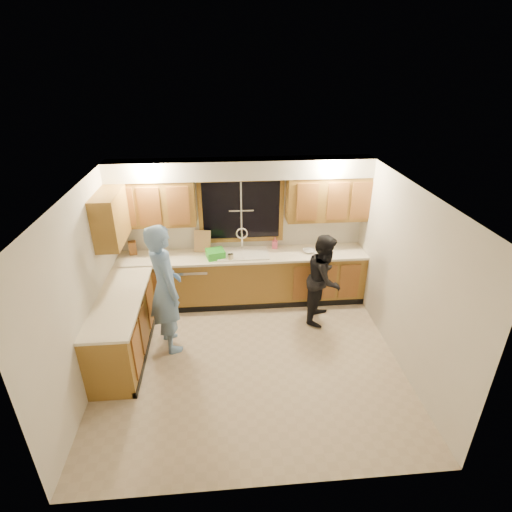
{
  "coord_description": "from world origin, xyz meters",
  "views": [
    {
      "loc": [
        -0.31,
        -4.47,
        3.89
      ],
      "look_at": [
        0.14,
        0.65,
        1.35
      ],
      "focal_mm": 28.0,
      "sensor_mm": 36.0,
      "label": 1
    }
  ],
  "objects": [
    {
      "name": "dishwasher",
      "position": [
        -0.85,
        1.59,
        0.41
      ],
      "size": [
        0.6,
        0.56,
        0.82
      ],
      "primitive_type": "cube",
      "color": "silver",
      "rests_on": "floor"
    },
    {
      "name": "sink",
      "position": [
        0.0,
        1.6,
        0.86
      ],
      "size": [
        0.86,
        0.52,
        0.57
      ],
      "color": "white",
      "rests_on": "countertop_back"
    },
    {
      "name": "wall_right",
      "position": [
        2.1,
        0.0,
        1.25
      ],
      "size": [
        0.0,
        3.8,
        3.8
      ],
      "primitive_type": "plane",
      "rotation": [
        1.57,
        0.0,
        -1.57
      ],
      "color": "beige",
      "rests_on": "ground"
    },
    {
      "name": "can_left",
      "position": [
        -0.22,
        1.37,
        0.98
      ],
      "size": [
        0.07,
        0.07,
        0.12
      ],
      "primitive_type": "cylinder",
      "rotation": [
        0.0,
        0.0,
        -0.06
      ],
      "color": "beige",
      "rests_on": "countertop_back"
    },
    {
      "name": "wall_back",
      "position": [
        0.0,
        1.9,
        1.25
      ],
      "size": [
        4.2,
        0.0,
        4.2
      ],
      "primitive_type": "plane",
      "rotation": [
        1.57,
        0.0,
        0.0
      ],
      "color": "beige",
      "rests_on": "ground"
    },
    {
      "name": "soap_bottle",
      "position": [
        0.57,
        1.8,
        1.02
      ],
      "size": [
        0.11,
        0.11,
        0.2
      ],
      "primitive_type": "imported",
      "rotation": [
        0.0,
        0.0,
        -0.22
      ],
      "color": "#E1557A",
      "rests_on": "countertop_back"
    },
    {
      "name": "countertop_left",
      "position": [
        -1.79,
        0.35,
        0.9
      ],
      "size": [
        0.63,
        1.9,
        0.04
      ],
      "primitive_type": "cube",
      "color": "#F2E6CB",
      "rests_on": "base_cabinets_left"
    },
    {
      "name": "woman",
      "position": [
        1.26,
        0.95,
        0.75
      ],
      "size": [
        0.83,
        0.9,
        1.49
      ],
      "primitive_type": "imported",
      "rotation": [
        0.0,
        0.0,
        1.12
      ],
      "color": "black",
      "rests_on": "floor"
    },
    {
      "name": "knife_block",
      "position": [
        -1.85,
        1.77,
        1.03
      ],
      "size": [
        0.14,
        0.13,
        0.23
      ],
      "primitive_type": "cube",
      "rotation": [
        0.0,
        0.0,
        0.22
      ],
      "color": "brown",
      "rests_on": "countertop_back"
    },
    {
      "name": "dish_crate",
      "position": [
        -0.46,
        1.51,
        0.99
      ],
      "size": [
        0.34,
        0.33,
        0.13
      ],
      "primitive_type": "cube",
      "rotation": [
        0.0,
        0.0,
        0.23
      ],
      "color": "green",
      "rests_on": "countertop_back"
    },
    {
      "name": "cutting_board",
      "position": [
        -0.67,
        1.77,
        1.11
      ],
      "size": [
        0.3,
        0.15,
        0.38
      ],
      "primitive_type": "cube",
      "rotation": [
        -0.21,
        0.0,
        -0.2
      ],
      "color": "tan",
      "rests_on": "countertop_back"
    },
    {
      "name": "stove",
      "position": [
        -1.8,
        -0.22,
        0.45
      ],
      "size": [
        0.58,
        0.75,
        0.9
      ],
      "primitive_type": "cube",
      "color": "silver",
      "rests_on": "floor"
    },
    {
      "name": "wall_left",
      "position": [
        -2.1,
        0.0,
        1.25
      ],
      "size": [
        0.0,
        3.8,
        3.8
      ],
      "primitive_type": "plane",
      "rotation": [
        1.57,
        0.0,
        1.57
      ],
      "color": "beige",
      "rests_on": "ground"
    },
    {
      "name": "base_cabinets_back",
      "position": [
        0.0,
        1.6,
        0.44
      ],
      "size": [
        4.2,
        0.6,
        0.88
      ],
      "primitive_type": "cube",
      "color": "olive",
      "rests_on": "ground"
    },
    {
      "name": "countertop_back",
      "position": [
        0.0,
        1.58,
        0.9
      ],
      "size": [
        4.2,
        0.63,
        0.04
      ],
      "primitive_type": "cube",
      "color": "#F2E6CB",
      "rests_on": "base_cabinets_back"
    },
    {
      "name": "upper_cabinets_right",
      "position": [
        1.43,
        1.73,
        1.83
      ],
      "size": [
        1.35,
        0.33,
        0.75
      ],
      "primitive_type": "cube",
      "color": "olive",
      "rests_on": "wall_back"
    },
    {
      "name": "can_right",
      "position": [
        -0.19,
        1.4,
        0.97
      ],
      "size": [
        0.07,
        0.07,
        0.11
      ],
      "primitive_type": "cylinder",
      "rotation": [
        0.0,
        0.0,
        -0.19
      ],
      "color": "beige",
      "rests_on": "countertop_back"
    },
    {
      "name": "soffit",
      "position": [
        0.0,
        1.72,
        2.35
      ],
      "size": [
        4.2,
        0.35,
        0.3
      ],
      "primitive_type": "cube",
      "color": "beige",
      "rests_on": "wall_back"
    },
    {
      "name": "upper_cabinets_return",
      "position": [
        -1.94,
        1.12,
        1.83
      ],
      "size": [
        0.33,
        0.9,
        0.75
      ],
      "primitive_type": "cube",
      "color": "olive",
      "rests_on": "wall_left"
    },
    {
      "name": "man",
      "position": [
        -1.16,
        0.47,
        0.98
      ],
      "size": [
        0.71,
        0.84,
        1.95
      ],
      "primitive_type": "imported",
      "rotation": [
        0.0,
        0.0,
        1.97
      ],
      "color": "#6B94CA",
      "rests_on": "floor"
    },
    {
      "name": "base_cabinets_left",
      "position": [
        -1.8,
        0.35,
        0.44
      ],
      "size": [
        0.6,
        1.9,
        0.88
      ],
      "primitive_type": "cube",
      "color": "olive",
      "rests_on": "ground"
    },
    {
      "name": "upper_cabinets_left",
      "position": [
        -1.43,
        1.73,
        1.83
      ],
      "size": [
        1.35,
        0.33,
        0.75
      ],
      "primitive_type": "cube",
      "color": "olive",
      "rests_on": "wall_back"
    },
    {
      "name": "floor",
      "position": [
        0.0,
        0.0,
        0.0
      ],
      "size": [
        4.2,
        4.2,
        0.0
      ],
      "primitive_type": "plane",
      "color": "#B8A68D",
      "rests_on": "ground"
    },
    {
      "name": "bowl",
      "position": [
        1.13,
        1.58,
        0.94
      ],
      "size": [
        0.23,
        0.23,
        0.05
      ],
      "primitive_type": "imported",
      "rotation": [
        0.0,
        0.0,
        0.14
      ],
      "color": "silver",
      "rests_on": "countertop_back"
    },
    {
      "name": "ceiling",
      "position": [
        0.0,
        0.0,
        2.5
      ],
      "size": [
        4.2,
        4.2,
        0.0
      ],
      "primitive_type": "plane",
      "rotation": [
        3.14,
        0.0,
        0.0
      ],
      "color": "silver"
    },
    {
      "name": "window_frame",
      "position": [
        0.0,
        1.89,
        1.6
      ],
      "size": [
        1.44,
        0.03,
        1.14
      ],
      "color": "black",
      "rests_on": "wall_back"
    }
  ]
}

